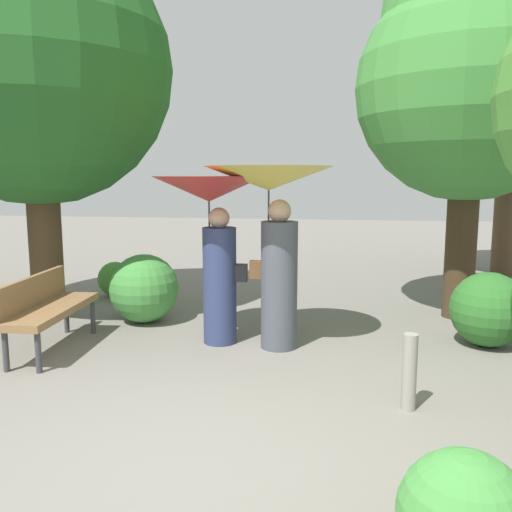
{
  "coord_description": "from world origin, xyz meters",
  "views": [
    {
      "loc": [
        0.96,
        -3.37,
        1.94
      ],
      "look_at": [
        0.0,
        3.01,
        0.95
      ],
      "focal_mm": 37.34,
      "sensor_mm": 36.0,
      "label": 1
    }
  ],
  "objects": [
    {
      "name": "park_bench",
      "position": [
        -2.2,
        1.94,
        0.51
      ],
      "size": [
        0.56,
        1.52,
        0.83
      ],
      "rotation": [
        0.0,
        0.0,
        1.62
      ],
      "color": "#38383D",
      "rests_on": "ground"
    },
    {
      "name": "bush_behind_bench",
      "position": [
        2.7,
        2.83,
        0.43
      ],
      "size": [
        0.85,
        0.85,
        0.85
      ],
      "primitive_type": "sphere",
      "color": "#2D6B28",
      "rests_on": "ground"
    },
    {
      "name": "person_left",
      "position": [
        -0.43,
        2.52,
        1.45
      ],
      "size": [
        1.28,
        1.28,
        1.93
      ],
      "rotation": [
        0.0,
        0.0,
        1.52
      ],
      "color": "navy",
      "rests_on": "ground"
    },
    {
      "name": "person_right",
      "position": [
        0.27,
        2.44,
        1.53
      ],
      "size": [
        1.42,
        1.42,
        2.04
      ],
      "rotation": [
        0.0,
        0.0,
        1.52
      ],
      "color": "#474C56",
      "rests_on": "ground"
    },
    {
      "name": "bush_far_side",
      "position": [
        -1.53,
        3.21,
        0.45
      ],
      "size": [
        0.91,
        0.91,
        0.91
      ],
      "primitive_type": "sphere",
      "color": "#428C3D",
      "rests_on": "ground"
    },
    {
      "name": "ground_plane",
      "position": [
        0.0,
        0.0,
        0.0
      ],
      "size": [
        40.0,
        40.0,
        0.0
      ],
      "primitive_type": "plane",
      "color": "slate"
    },
    {
      "name": "tree_near_left",
      "position": [
        -2.98,
        3.37,
        3.6
      ],
      "size": [
        3.58,
        3.58,
        5.63
      ],
      "color": "#4C3823",
      "rests_on": "ground"
    },
    {
      "name": "path_marker_post",
      "position": [
        1.59,
        0.97,
        0.33
      ],
      "size": [
        0.12,
        0.12,
        0.65
      ],
      "primitive_type": "cylinder",
      "color": "gray",
      "rests_on": "ground"
    },
    {
      "name": "bush_path_left",
      "position": [
        -2.54,
        4.61,
        0.28
      ],
      "size": [
        0.56,
        0.56,
        0.56
      ],
      "primitive_type": "sphere",
      "color": "#4C9338",
      "rests_on": "ground"
    },
    {
      "name": "tree_mid_right",
      "position": [
        2.65,
        4.1,
        3.32
      ],
      "size": [
        2.95,
        2.95,
        5.06
      ],
      "color": "#42301E",
      "rests_on": "ground"
    }
  ]
}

